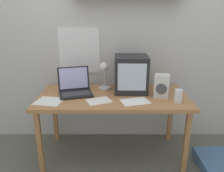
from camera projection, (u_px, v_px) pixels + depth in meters
The scene contains 12 objects.
ground_plane at pixel (112, 154), 2.44m from camera, with size 12.00×12.00×0.00m, color #636357.
back_wall at pixel (112, 30), 2.45m from camera, with size 5.60×0.24×2.60m.
corner_desk at pixel (112, 101), 2.24m from camera, with size 1.51×0.72×0.70m.
crt_monitor at pixel (130, 74), 2.30m from camera, with size 0.35×0.35×0.38m.
laptop at pixel (74, 87), 2.27m from camera, with size 0.39×0.37×0.26m.
desk_lamp at pixel (103, 72), 2.33m from camera, with size 0.13×0.17×0.31m.
juice_glass at pixel (177, 97), 2.02m from camera, with size 0.07×0.07×0.13m.
space_heater at pixel (161, 86), 2.15m from camera, with size 0.17×0.16×0.23m.
loose_paper_near_laptop at pixel (48, 101), 2.06m from camera, with size 0.28×0.26×0.00m.
loose_paper_near_monitor at pixel (98, 101), 2.07m from camera, with size 0.27×0.24×0.00m.
open_notebook at pixel (134, 101), 2.06m from camera, with size 0.30×0.24×0.00m.
floor_cushion at pixel (218, 163), 2.21m from camera, with size 0.41×0.41×0.11m.
Camera 1 is at (-0.01, -2.08, 1.49)m, focal length 35.00 mm.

